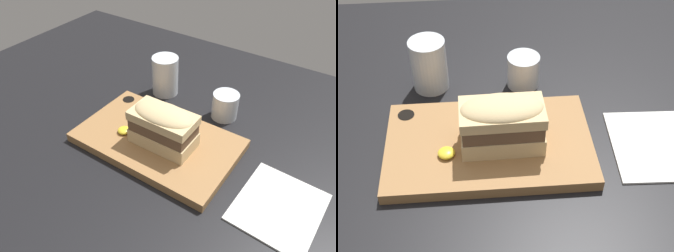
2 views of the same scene
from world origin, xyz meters
TOP-DOWN VIEW (x-y plane):
  - dining_table at (0.00, 0.00)cm, footprint 162.00×96.99cm
  - serving_board at (-9.54, -5.92)cm, footprint 35.85×21.76cm
  - sandwich at (-7.20, -6.82)cm, footprint 14.10×7.78cm
  - mustard_dollop at (-16.77, -8.91)cm, footprint 2.90×2.90cm
  - water_glass at (-20.19, 12.80)cm, footprint 7.11×7.11cm
  - wine_glass at (-1.55, 11.97)cm, footprint 6.50×6.50cm
  - napkin at (19.73, -7.57)cm, footprint 15.53×17.90cm

SIDE VIEW (x-z plane):
  - dining_table at x=0.00cm, z-range 0.00..2.00cm
  - napkin at x=19.73cm, z-range 2.00..2.40cm
  - serving_board at x=-9.54cm, z-range 1.98..4.15cm
  - mustard_dollop at x=-16.77cm, z-range 4.12..5.28cm
  - wine_glass at x=-1.55cm, z-range 1.63..8.31cm
  - water_glass at x=-20.19cm, z-range 1.29..11.96cm
  - sandwich at x=-7.20cm, z-range 4.47..13.86cm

